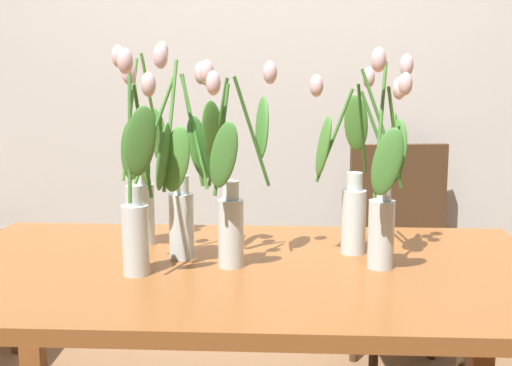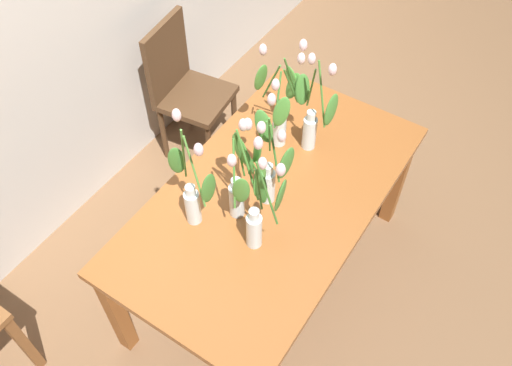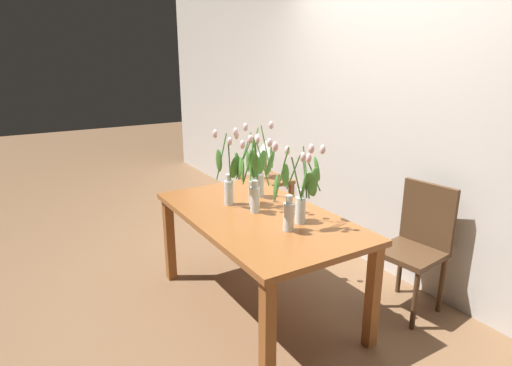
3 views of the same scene
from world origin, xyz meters
TOP-DOWN VIEW (x-y plane):
  - ground_plane at (0.00, 0.00)m, footprint 18.00×18.00m
  - room_wall_rear at (0.00, 1.29)m, footprint 9.00×0.10m
  - dining_table at (0.00, 0.00)m, footprint 1.60×0.90m
  - tulip_vase_0 at (-0.17, 0.04)m, footprint 0.26×0.22m
  - tulip_vase_1 at (-0.31, 0.21)m, footprint 0.13×0.25m
  - tulip_vase_2 at (0.31, 0.15)m, footprint 0.27×0.26m
  - tulip_vase_3 at (-0.04, 0.01)m, footprint 0.25×0.25m
  - tulip_vase_4 at (0.36, 0.00)m, footprint 0.14×0.24m
  - tulip_vase_5 at (-0.25, -0.10)m, footprint 0.13×0.19m
  - dining_chair at (0.57, 0.99)m, footprint 0.45×0.45m
  - side_table at (-1.27, 0.88)m, footprint 0.44×0.44m
  - table_lamp at (-1.31, 0.90)m, footprint 0.22×0.22m
  - pillar_candle at (-1.36, 0.82)m, footprint 0.06×0.06m

SIDE VIEW (x-z plane):
  - ground_plane at x=0.00m, z-range 0.00..0.00m
  - side_table at x=-1.27m, z-range 0.16..0.71m
  - dining_chair at x=0.57m, z-range 0.06..0.99m
  - pillar_candle at x=-1.36m, z-range 0.55..0.62m
  - dining_table at x=0.00m, z-range 0.28..1.02m
  - table_lamp at x=-1.31m, z-range 0.66..1.06m
  - tulip_vase_4 at x=0.36m, z-range 0.63..1.20m
  - tulip_vase_1 at x=-0.31m, z-range 0.63..1.22m
  - tulip_vase_5 at x=-0.25m, z-range 0.64..1.21m
  - tulip_vase_3 at x=-0.04m, z-range 0.68..1.22m
  - tulip_vase_2 at x=0.31m, z-range 0.69..1.24m
  - tulip_vase_0 at x=-0.17m, z-range 0.68..1.26m
  - room_wall_rear at x=0.00m, z-range 0.00..2.70m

